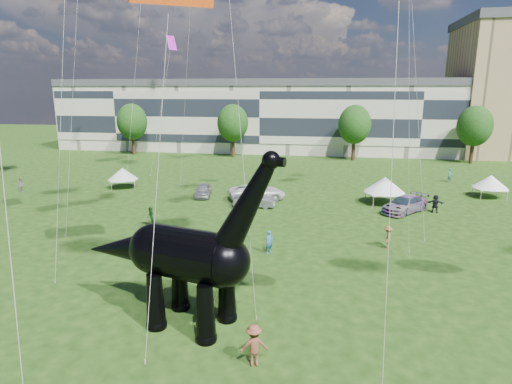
# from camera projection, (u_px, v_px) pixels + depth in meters

# --- Properties ---
(ground) EXTENTS (220.00, 220.00, 0.00)m
(ground) POSITION_uv_depth(u_px,v_px,m) (236.00, 334.00, 20.22)
(ground) COLOR #16330C
(ground) RESTS_ON ground
(terrace_row) EXTENTS (78.00, 11.00, 12.00)m
(terrace_row) POSITION_uv_depth(u_px,v_px,m) (264.00, 119.00, 79.56)
(terrace_row) COLOR beige
(terrace_row) RESTS_ON ground
(tree_far_left) EXTENTS (5.20, 5.20, 9.44)m
(tree_far_left) POSITION_uv_depth(u_px,v_px,m) (132.00, 119.00, 74.44)
(tree_far_left) COLOR #382314
(tree_far_left) RESTS_ON ground
(tree_mid_left) EXTENTS (5.20, 5.20, 9.44)m
(tree_mid_left) POSITION_uv_depth(u_px,v_px,m) (233.00, 120.00, 71.51)
(tree_mid_left) COLOR #382314
(tree_mid_left) RESTS_ON ground
(tree_mid_right) EXTENTS (5.20, 5.20, 9.44)m
(tree_mid_right) POSITION_uv_depth(u_px,v_px,m) (355.00, 121.00, 68.26)
(tree_mid_right) COLOR #382314
(tree_mid_right) RESTS_ON ground
(tree_far_right) EXTENTS (5.20, 5.20, 9.44)m
(tree_far_right) POSITION_uv_depth(u_px,v_px,m) (475.00, 123.00, 65.34)
(tree_far_right) COLOR #382314
(tree_far_right) RESTS_ON ground
(dinosaur_sculpture) EXTENTS (11.21, 4.51, 9.17)m
(dinosaur_sculpture) POSITION_uv_depth(u_px,v_px,m) (181.00, 256.00, 20.51)
(dinosaur_sculpture) COLOR black
(dinosaur_sculpture) RESTS_ON ground
(car_silver) EXTENTS (2.28, 4.27, 1.38)m
(car_silver) POSITION_uv_depth(u_px,v_px,m) (203.00, 190.00, 46.04)
(car_silver) COLOR silver
(car_silver) RESTS_ON ground
(car_grey) EXTENTS (4.17, 1.70, 1.35)m
(car_grey) POSITION_uv_depth(u_px,v_px,m) (254.00, 201.00, 41.82)
(car_grey) COLOR slate
(car_grey) RESTS_ON ground
(car_white) EXTENTS (6.46, 4.49, 1.64)m
(car_white) POSITION_uv_depth(u_px,v_px,m) (257.00, 192.00, 44.59)
(car_white) COLOR white
(car_white) RESTS_ON ground
(car_dark) EXTENTS (5.13, 5.42, 1.54)m
(car_dark) POSITION_uv_depth(u_px,v_px,m) (405.00, 204.00, 40.05)
(car_dark) COLOR #595960
(car_dark) RESTS_ON ground
(gazebo_near) EXTENTS (4.62, 4.62, 2.78)m
(gazebo_near) POSITION_uv_depth(u_px,v_px,m) (385.00, 185.00, 42.82)
(gazebo_near) COLOR white
(gazebo_near) RESTS_ON ground
(gazebo_far) EXTENTS (3.58, 3.58, 2.43)m
(gazebo_far) POSITION_uv_depth(u_px,v_px,m) (491.00, 182.00, 45.39)
(gazebo_far) COLOR white
(gazebo_far) RESTS_ON ground
(gazebo_left) EXTENTS (4.55, 4.55, 2.39)m
(gazebo_left) POSITION_uv_depth(u_px,v_px,m) (123.00, 174.00, 49.80)
(gazebo_left) COLOR silver
(gazebo_left) RESTS_ON ground
(visitors) EXTENTS (49.73, 40.82, 1.85)m
(visitors) POSITION_uv_depth(u_px,v_px,m) (284.00, 227.00, 33.15)
(visitors) COLOR #2F7773
(visitors) RESTS_ON ground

